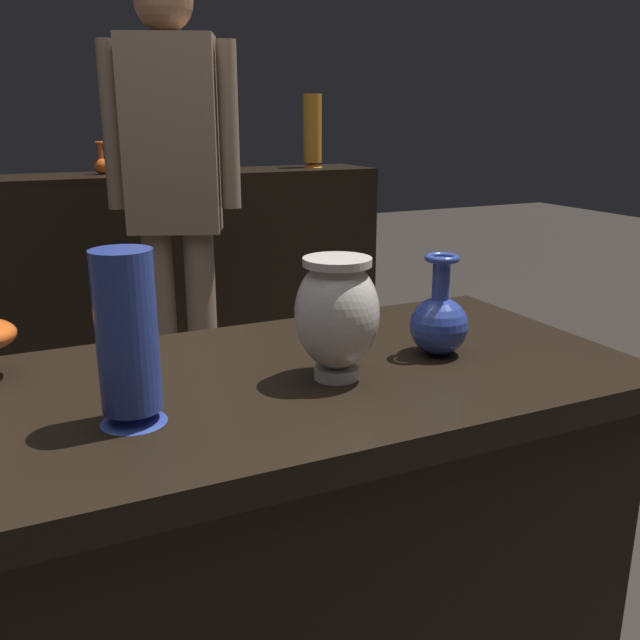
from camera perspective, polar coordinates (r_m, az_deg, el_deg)
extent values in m
cube|color=black|center=(1.46, -1.20, -19.97)|extent=(1.10, 0.59, 0.75)
cube|color=black|center=(1.26, -1.31, -5.21)|extent=(1.20, 0.64, 0.05)
cube|color=black|center=(3.40, -16.63, 2.64)|extent=(2.60, 0.40, 0.95)
cube|color=black|center=(3.32, -17.33, 10.96)|extent=(2.60, 0.40, 0.04)
cylinder|color=silver|center=(1.22, 1.36, -4.30)|extent=(0.08, 0.08, 0.02)
ellipsoid|color=silver|center=(1.19, 1.39, 0.51)|extent=(0.15, 0.15, 0.19)
cylinder|color=silver|center=(1.16, 1.43, 4.80)|extent=(0.12, 0.12, 0.01)
sphere|color=#2D429E|center=(1.34, 9.70, -0.48)|extent=(0.11, 0.11, 0.11)
cylinder|color=#2D429E|center=(1.32, 9.89, 3.21)|extent=(0.03, 0.03, 0.08)
torus|color=#2D429E|center=(1.31, 9.98, 5.01)|extent=(0.07, 0.07, 0.01)
cone|color=#2D429E|center=(1.08, -15.01, -7.52)|extent=(0.10, 0.10, 0.02)
cylinder|color=#2D429E|center=(1.04, -15.53, -0.92)|extent=(0.09, 0.09, 0.24)
cylinder|color=#477A38|center=(3.47, -8.79, 12.11)|extent=(0.04, 0.04, 0.01)
cylinder|color=#477A38|center=(3.47, -8.81, 12.48)|extent=(0.02, 0.02, 0.04)
ellipsoid|color=#477A38|center=(3.47, -8.84, 13.16)|extent=(0.11, 0.11, 0.05)
cone|color=orange|center=(3.63, -0.63, 12.59)|extent=(0.11, 0.11, 0.02)
cylinder|color=orange|center=(3.63, -0.64, 15.40)|extent=(0.10, 0.10, 0.33)
sphere|color=#E55B1E|center=(3.33, -17.45, 11.92)|extent=(0.07, 0.07, 0.07)
cylinder|color=#E55B1E|center=(3.33, -17.54, 13.05)|extent=(0.02, 0.02, 0.07)
torus|color=#E55B1E|center=(3.32, -17.60, 13.69)|extent=(0.04, 0.04, 0.01)
cylinder|color=#846B56|center=(2.67, -9.54, -1.74)|extent=(0.11, 0.11, 0.84)
cylinder|color=#846B56|center=(2.69, -12.71, -1.77)|extent=(0.11, 0.11, 0.84)
cube|color=#846B56|center=(2.56, -12.08, 14.50)|extent=(0.36, 0.29, 0.67)
sphere|color=#9E7051|center=(2.58, -12.69, 24.08)|extent=(0.20, 0.20, 0.20)
cylinder|color=#846B56|center=(2.53, -7.49, 15.45)|extent=(0.07, 0.07, 0.57)
cylinder|color=#846B56|center=(2.59, -16.65, 14.95)|extent=(0.07, 0.07, 0.57)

